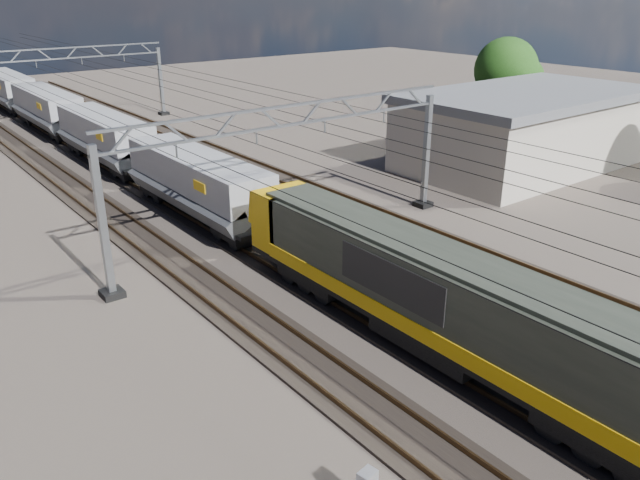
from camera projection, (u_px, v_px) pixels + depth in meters
ground at (344, 270)px, 29.00m from camera, size 160.00×160.00×0.00m
track_outer_west at (232, 306)px, 25.57m from camera, size 2.60×140.00×0.30m
track_loco at (310, 280)px, 27.84m from camera, size 2.60×140.00×0.30m
track_inner_east at (376, 258)px, 30.11m from camera, size 2.60×140.00×0.30m
track_outer_east at (433, 239)px, 32.38m from camera, size 2.60×140.00×0.30m
catenary_gantry_mid at (293, 170)px, 30.44m from camera, size 19.90×0.90×7.11m
catenary_gantry_far at (63, 84)px, 56.72m from camera, size 19.90×0.90×7.11m
overhead_wires at (248, 120)px, 32.66m from camera, size 12.03×140.00×0.53m
locomotive at (437, 295)px, 21.60m from camera, size 2.76×21.10×3.62m
hopper_wagon_lead at (198, 181)px, 34.56m from camera, size 3.38×13.00×3.25m
hopper_wagon_mid at (105, 135)px, 44.92m from camera, size 3.38×13.00×3.25m
hopper_wagon_third at (47, 107)px, 55.29m from camera, size 3.38×13.00×3.25m
hopper_wagon_fourth at (8, 88)px, 65.66m from camera, size 3.38×13.00×3.25m
industrial_shed at (525, 128)px, 44.85m from camera, size 18.60×10.60×5.40m
tree_far at (510, 72)px, 54.31m from camera, size 5.89×5.49×8.21m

